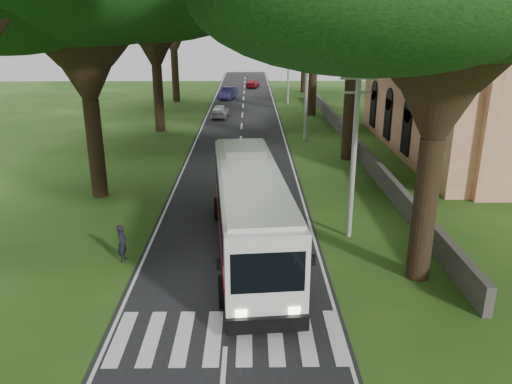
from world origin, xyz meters
The scene contains 14 objects.
ground centered at (0.00, 0.00, 0.00)m, with size 140.00×140.00×0.00m, color #244A15.
road centered at (0.00, 25.00, 0.01)m, with size 8.00×120.00×0.04m, color black.
crosswalk centered at (0.00, -2.00, 0.00)m, with size 8.00×3.00×0.01m, color silver.
property_wall centered at (9.00, 24.00, 0.60)m, with size 0.35×50.00×1.20m, color #383533.
church centered at (17.86, 21.55, 4.91)m, with size 14.00×24.00×11.60m.
pole_near centered at (5.50, 6.00, 4.18)m, with size 1.60×0.24×8.00m.
pole_mid centered at (5.50, 26.00, 4.18)m, with size 1.60×0.24×8.00m.
pole_far centered at (5.50, 46.00, 4.18)m, with size 1.60×0.24×8.00m.
tree_r_far centered at (8.50, 56.00, 10.48)m, with size 16.01×16.01×13.94m.
coach_bus centered at (0.79, 4.36, 2.03)m, with size 3.83×12.99×3.78m.
distant_car_a centered at (-2.32, 36.58, 0.71)m, with size 1.61×4.01×1.37m, color silver.
distant_car_b centered at (-2.03, 49.76, 0.77)m, with size 1.56×4.48×1.48m, color navy.
distant_car_c centered at (1.27, 61.18, 0.62)m, with size 1.65×4.06×1.18m, color maroon.
pedestrian centered at (-4.64, 3.59, 0.82)m, with size 0.60×0.39×1.64m, color black.
Camera 1 is at (0.80, -15.77, 9.79)m, focal length 35.00 mm.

